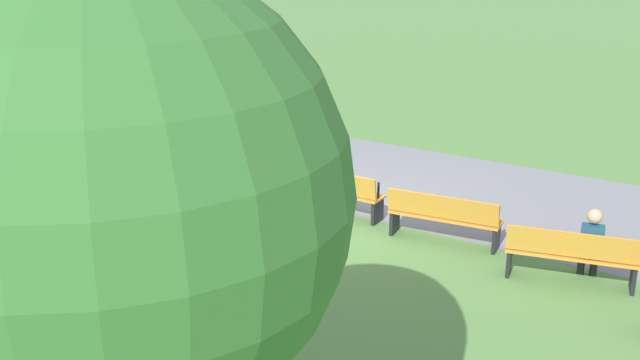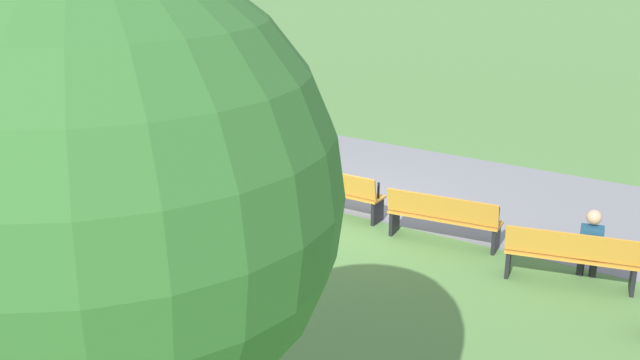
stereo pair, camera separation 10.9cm
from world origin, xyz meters
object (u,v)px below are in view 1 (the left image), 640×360
bench_5 (571,254)px  bench_0 (45,150)px  bench_4 (444,216)px  tree_0 (113,198)px  bench_1 (138,158)px  bench_2 (233,171)px  person_seated (591,243)px  lamp_post (159,42)px  bench_3 (333,190)px

bench_5 → bench_0: bearing=169.8°
bench_4 → tree_0: 8.38m
bench_1 → bench_2: (2.20, 0.39, 0.00)m
bench_0 → person_seated: size_ratio=1.61×
bench_4 → person_seated: size_ratio=1.61×
bench_0 → lamp_post: lamp_post is taller
bench_5 → person_seated: bearing=29.4°
bench_1 → person_seated: size_ratio=1.62×
bench_1 → tree_0: size_ratio=0.39×
bench_4 → bench_0: bearing=179.9°
bench_2 → bench_5: size_ratio=0.99×
bench_2 → bench_5: bearing=3.4°
bench_2 → lamp_post: size_ratio=0.53×
bench_0 → bench_3: 6.68m
bench_3 → bench_4: same height
bench_2 → person_seated: 6.89m
bench_1 → bench_3: (4.44, 0.53, 0.00)m
bench_4 → bench_5: 2.24m
bench_2 → tree_0: tree_0 is taller
bench_0 → bench_4: 8.87m
person_seated → tree_0: tree_0 is taller
person_seated → tree_0: (-1.45, -7.60, 2.78)m
bench_0 → bench_2: bearing=34.0°
bench_3 → lamp_post: 6.03m
bench_4 → tree_0: (0.97, -7.79, 2.94)m
bench_1 → bench_2: size_ratio=1.01×
bench_3 → person_seated: person_seated is taller
bench_1 → bench_5: size_ratio=1.00×
bench_4 → bench_5: size_ratio=0.99×
bench_1 → tree_0: 11.03m
lamp_post → bench_3: bearing=-14.0°
bench_5 → tree_0: bearing=-113.1°
bench_0 → person_seated: 11.26m
bench_2 → bench_3: (2.23, 0.13, 0.00)m
bench_2 → bench_1: bearing=-163.0°
bench_3 → person_seated: size_ratio=1.57×
lamp_post → bench_4: bearing=-11.0°
person_seated → bench_0: bearing=170.7°
bench_2 → person_seated: bearing=5.2°
bench_3 → bench_4: size_ratio=0.98×
tree_0 → bench_1: bearing=135.9°
person_seated → lamp_post: (-10.14, 1.70, 1.93)m
tree_0 → lamp_post: 12.75m
lamp_post → person_seated: bearing=-9.5°
bench_2 → tree_0: bearing=-48.3°
bench_1 → bench_3: same height
tree_0 → lamp_post: tree_0 is taller
lamp_post → tree_0: bearing=-46.9°
bench_0 → bench_3: size_ratio=1.02×
bench_3 → tree_0: size_ratio=0.38×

